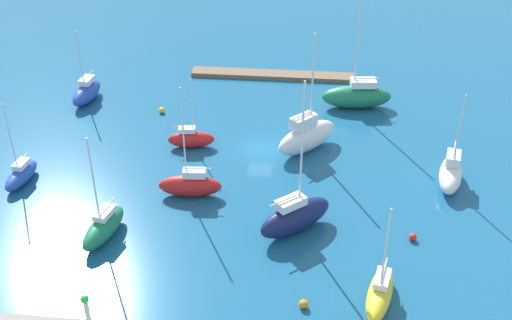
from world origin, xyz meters
The scene contains 16 objects.
water centered at (0.00, 0.00, 0.00)m, with size 160.00×160.00×0.00m, color #19567F.
pier_dock centered at (0.09, -17.75, 0.26)m, with size 20.60×2.22×0.52m, color brown.
harbor_beacon centered at (8.85, 27.11, 3.22)m, with size 0.56×0.56×3.73m.
sailboat_blue_along_channel centered at (21.90, 8.30, 0.88)m, with size 2.27×5.15×8.46m.
sailboat_white_inner_mooring centered at (-18.32, 4.58, 1.25)m, with size 3.22×6.23×9.58m.
sailboat_red_west_end centered at (7.15, 0.26, 0.98)m, with size 4.95×2.16×7.69m.
sailboat_green_mid_basin centered at (11.65, 15.49, 1.08)m, with size 3.15×6.12×9.83m.
sailboat_yellow_lone_north centered at (-10.77, 20.89, 0.96)m, with size 3.07×6.18×8.88m.
sailboat_navy_outer_mooring centered at (-4.18, 13.03, 1.55)m, with size 6.76×6.25×13.91m.
sailboat_blue_far_south centered at (21.23, -8.85, 1.17)m, with size 2.78×6.07×8.68m.
sailboat_white_off_beacon centered at (-4.69, -0.31, 1.67)m, with size 6.85×6.97×12.54m.
sailboat_red_near_pier centered at (5.58, 8.82, 1.20)m, with size 5.88×2.12×10.97m.
sailboat_green_by_breakwater centered at (-10.10, -10.43, 1.49)m, with size 8.18×3.59×14.35m.
mooring_buoy_orange centered at (-5.25, 21.95, 0.34)m, with size 0.69×0.69×0.69m, color orange.
mooring_buoy_red centered at (-14.03, 13.30, 0.33)m, with size 0.65×0.65×0.65m, color red.
mooring_buoy_yellow centered at (11.90, -6.79, 0.34)m, with size 0.68×0.68×0.68m, color yellow.
Camera 1 is at (-5.17, 55.73, 34.01)m, focal length 44.63 mm.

